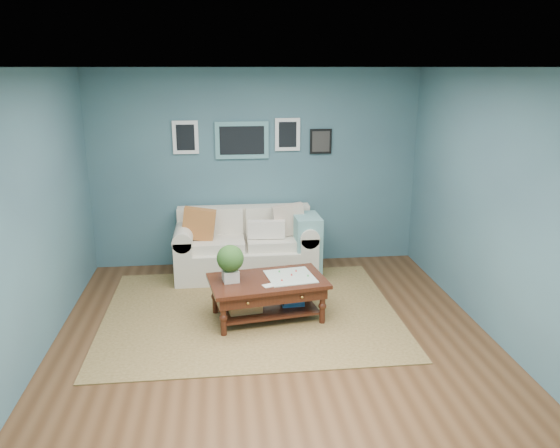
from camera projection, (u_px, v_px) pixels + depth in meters
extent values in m
plane|color=brown|center=(275.00, 346.00, 5.49)|extent=(5.00, 5.00, 0.00)
plane|color=white|center=(275.00, 67.00, 4.75)|extent=(5.00, 5.00, 0.00)
cube|color=#395563|center=(256.00, 169.00, 7.51)|extent=(4.50, 0.02, 2.70)
cube|color=#395563|center=(327.00, 347.00, 2.73)|extent=(4.50, 0.02, 2.70)
cube|color=#395563|center=(25.00, 224.00, 4.88)|extent=(0.02, 5.00, 2.70)
cube|color=#395563|center=(502.00, 210.00, 5.36)|extent=(0.02, 5.00, 2.70)
cube|color=#5B9699|center=(242.00, 140.00, 7.35)|extent=(0.72, 0.03, 0.50)
cube|color=black|center=(242.00, 140.00, 7.33)|extent=(0.60, 0.01, 0.38)
cube|color=white|center=(186.00, 137.00, 7.26)|extent=(0.34, 0.03, 0.44)
cube|color=white|center=(287.00, 134.00, 7.40)|extent=(0.34, 0.03, 0.44)
cube|color=black|center=(321.00, 141.00, 7.48)|extent=(0.30, 0.03, 0.34)
cube|color=brown|center=(251.00, 312.00, 6.22)|extent=(3.28, 2.63, 0.01)
cube|color=white|center=(246.00, 260.00, 7.32)|extent=(1.38, 0.85, 0.41)
cube|color=white|center=(244.00, 223.00, 7.51)|extent=(1.80, 0.21, 0.46)
cube|color=white|center=(185.00, 256.00, 7.20)|extent=(0.23, 0.85, 0.60)
cube|color=white|center=(305.00, 251.00, 7.38)|extent=(0.23, 0.85, 0.60)
cylinder|color=white|center=(184.00, 234.00, 7.12)|extent=(0.25, 0.85, 0.25)
cylinder|color=white|center=(305.00, 230.00, 7.29)|extent=(0.25, 0.85, 0.25)
cube|color=white|center=(218.00, 244.00, 7.15)|extent=(0.70, 0.54, 0.13)
cube|color=white|center=(273.00, 242.00, 7.23)|extent=(0.70, 0.54, 0.13)
cube|color=white|center=(217.00, 221.00, 7.34)|extent=(0.70, 0.12, 0.35)
cube|color=white|center=(271.00, 219.00, 7.42)|extent=(0.70, 0.12, 0.35)
cube|color=#D16421|center=(199.00, 224.00, 7.06)|extent=(0.47, 0.17, 0.46)
cube|color=silver|center=(289.00, 220.00, 7.25)|extent=(0.46, 0.17, 0.45)
cube|color=silver|center=(266.00, 229.00, 7.13)|extent=(0.48, 0.12, 0.23)
cube|color=#71ACAB|center=(307.00, 244.00, 7.23)|extent=(0.33, 0.53, 0.77)
cube|color=#32160E|center=(267.00, 281.00, 5.97)|extent=(1.35, 0.91, 0.04)
cube|color=#32160E|center=(268.00, 288.00, 5.99)|extent=(1.25, 0.82, 0.13)
cube|color=#32160E|center=(268.00, 309.00, 6.06)|extent=(1.13, 0.70, 0.03)
sphere|color=gold|center=(248.00, 303.00, 5.60)|extent=(0.03, 0.03, 0.03)
sphere|color=gold|center=(302.00, 297.00, 5.75)|extent=(0.03, 0.03, 0.03)
cylinder|color=#32160E|center=(223.00, 317.00, 5.63)|extent=(0.06, 0.06, 0.43)
cylinder|color=#32160E|center=(322.00, 306.00, 5.91)|extent=(0.06, 0.06, 0.43)
cylinder|color=#32160E|center=(215.00, 296.00, 6.15)|extent=(0.06, 0.06, 0.43)
cylinder|color=#32160E|center=(306.00, 286.00, 6.43)|extent=(0.06, 0.06, 0.43)
cube|color=beige|center=(231.00, 276.00, 5.89)|extent=(0.19, 0.19, 0.13)
sphere|color=#264E17|center=(230.00, 258.00, 5.83)|extent=(0.29, 0.29, 0.29)
cube|color=silver|center=(290.00, 276.00, 6.02)|extent=(0.57, 0.57, 0.01)
cube|color=tan|center=(244.00, 302.00, 5.96)|extent=(0.39, 0.30, 0.21)
cube|color=#24538F|center=(292.00, 299.00, 6.13)|extent=(0.28, 0.22, 0.12)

